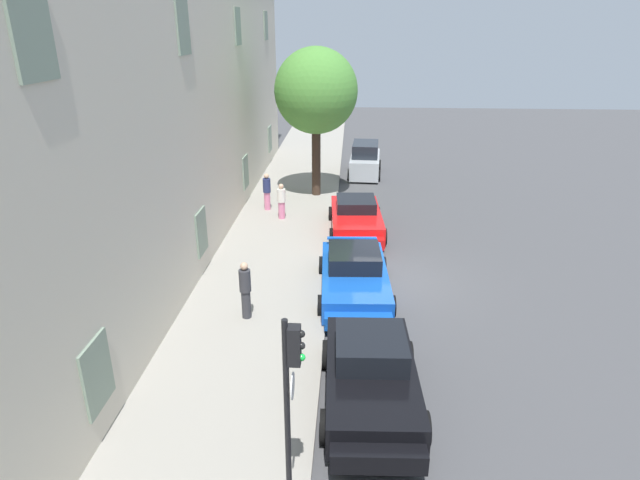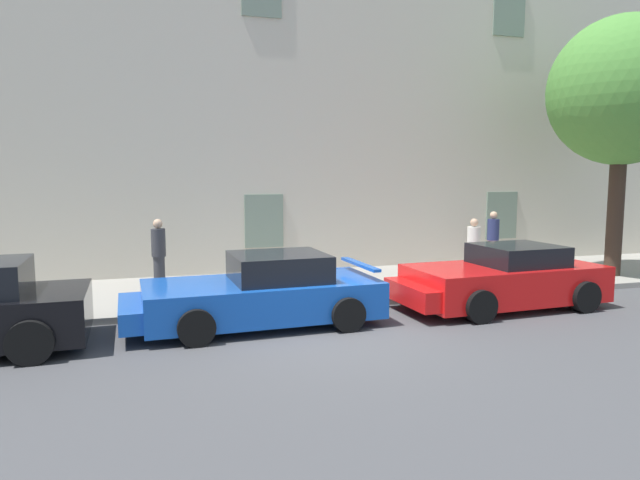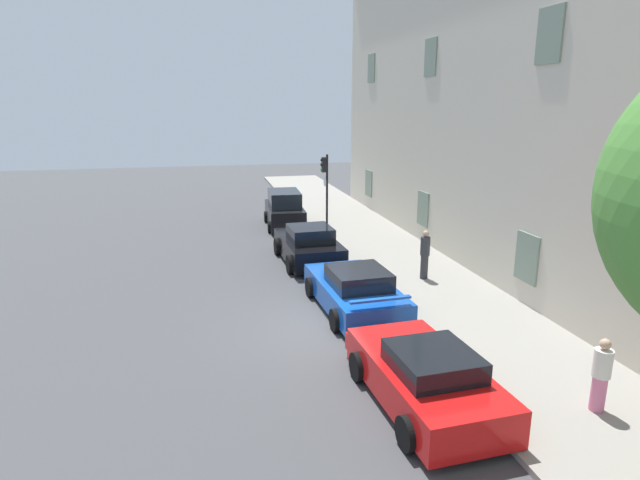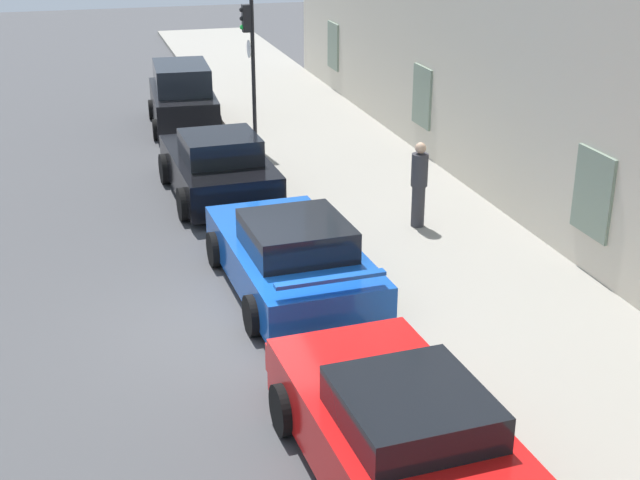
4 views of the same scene
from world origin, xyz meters
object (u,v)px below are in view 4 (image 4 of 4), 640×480
(sportscar_yellow_flank, at_px, (288,254))
(sportscar_white_middle, at_px, (393,426))
(traffic_light, at_px, (250,49))
(hatchback_distant, at_px, (183,99))
(sportscar_red_lead, at_px, (217,167))
(pedestrian_bystander, at_px, (419,184))

(sportscar_yellow_flank, bearing_deg, sportscar_white_middle, -0.77)
(traffic_light, bearing_deg, hatchback_distant, -156.96)
(sportscar_red_lead, relative_size, hatchback_distant, 1.13)
(pedestrian_bystander, bearing_deg, sportscar_yellow_flank, -60.65)
(sportscar_yellow_flank, relative_size, pedestrian_bystander, 2.87)
(hatchback_distant, bearing_deg, traffic_light, 23.04)
(sportscar_white_middle, relative_size, traffic_light, 1.25)
(sportscar_red_lead, bearing_deg, hatchback_distant, 179.38)
(sportscar_yellow_flank, bearing_deg, pedestrian_bystander, 119.35)
(sportscar_white_middle, relative_size, hatchback_distant, 1.16)
(hatchback_distant, relative_size, pedestrian_bystander, 2.34)
(sportscar_white_middle, height_order, traffic_light, traffic_light)
(sportscar_yellow_flank, height_order, hatchback_distant, hatchback_distant)
(hatchback_distant, bearing_deg, sportscar_white_middle, 0.78)
(hatchback_distant, distance_m, traffic_light, 3.95)
(sportscar_red_lead, bearing_deg, traffic_light, 154.25)
(traffic_light, bearing_deg, sportscar_red_lead, -25.75)
(hatchback_distant, xyz_separation_m, traffic_light, (3.19, 1.36, 1.89))
(sportscar_yellow_flank, xyz_separation_m, sportscar_white_middle, (5.37, -0.07, 0.01))
(sportscar_red_lead, bearing_deg, sportscar_white_middle, 1.59)
(sportscar_white_middle, bearing_deg, traffic_light, 175.21)
(sportscar_white_middle, bearing_deg, sportscar_red_lead, -178.41)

